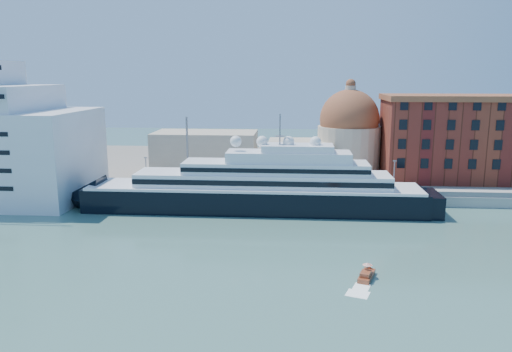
{
  "coord_description": "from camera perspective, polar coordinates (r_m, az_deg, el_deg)",
  "views": [
    {
      "loc": [
        6.26,
        -87.04,
        30.49
      ],
      "look_at": [
        -1.85,
        18.0,
        9.09
      ],
      "focal_mm": 35.0,
      "sensor_mm": 36.0,
      "label": 1
    }
  ],
  "objects": [
    {
      "name": "warehouse",
      "position": [
        147.32,
        22.53,
        4.1
      ],
      "size": [
        43.0,
        19.0,
        23.25
      ],
      "color": "maroon",
      "rests_on": "land"
    },
    {
      "name": "church",
      "position": [
        146.07,
        4.43,
        3.74
      ],
      "size": [
        66.0,
        18.0,
        25.5
      ],
      "color": "beige",
      "rests_on": "land"
    },
    {
      "name": "ground",
      "position": [
        92.44,
        0.29,
        -7.78
      ],
      "size": [
        400.0,
        400.0,
        0.0
      ],
      "primitive_type": "plane",
      "color": "#3C6962",
      "rests_on": "ground"
    },
    {
      "name": "quay_fence",
      "position": [
        119.88,
        1.3,
        -1.73
      ],
      "size": [
        180.0,
        0.1,
        1.2
      ],
      "primitive_type": "cube",
      "color": "slate",
      "rests_on": "quay"
    },
    {
      "name": "service_barge",
      "position": [
        119.1,
        -14.99,
        -3.35
      ],
      "size": [
        13.17,
        7.28,
        2.82
      ],
      "rotation": [
        0.0,
        0.0,
        -0.26
      ],
      "color": "white",
      "rests_on": "ground"
    },
    {
      "name": "superyacht",
      "position": [
        113.65,
        -1.48,
        -1.76
      ],
      "size": [
        86.51,
        11.99,
        25.85
      ],
      "color": "black",
      "rests_on": "ground"
    },
    {
      "name": "water_taxi",
      "position": [
        79.18,
        12.51,
        -10.99
      ],
      "size": [
        3.38,
        5.5,
        2.48
      ],
      "rotation": [
        0.0,
        0.0,
        -0.34
      ],
      "color": "maroon",
      "rests_on": "ground"
    },
    {
      "name": "land",
      "position": [
        164.82,
        2.17,
        1.17
      ],
      "size": [
        260.0,
        72.0,
        2.0
      ],
      "primitive_type": "cube",
      "color": "slate",
      "rests_on": "ground"
    },
    {
      "name": "lamp_posts",
      "position": [
        122.55,
        -4.54,
        1.75
      ],
      "size": [
        120.8,
        2.4,
        18.0
      ],
      "color": "slate",
      "rests_on": "quay"
    },
    {
      "name": "quay",
      "position": [
        124.68,
        1.41,
        -2.08
      ],
      "size": [
        180.0,
        10.0,
        2.5
      ],
      "primitive_type": "cube",
      "color": "gray",
      "rests_on": "ground"
    }
  ]
}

